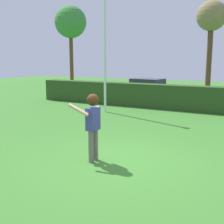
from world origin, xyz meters
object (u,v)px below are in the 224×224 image
Objects in this scene: person at (93,120)px; birch_tree at (71,23)px; frisbee at (76,110)px; lamppost at (105,38)px; parked_car_blue at (147,86)px; willow_tree at (211,19)px.

birch_tree reaches higher than person.
lamppost is (-2.81, 6.33, 2.34)m from frisbee.
parked_car_blue is (-4.15, 13.75, -0.42)m from person.
lamppost reaches higher than person.
frisbee is at bearing 169.39° from person.
parked_car_blue is at bearing 95.62° from lamppost.
parked_car_blue is 0.63× the size of willow_tree.
person is at bearing -51.74° from birch_tree.
birch_tree is (-9.85, 4.00, 5.46)m from parked_car_blue.
frisbee is at bearing -66.01° from lamppost.
willow_tree reaches higher than person.
lamppost is at bearing 118.03° from person.
frisbee is 0.04× the size of birch_tree.
willow_tree reaches higher than frisbee.
lamppost is 0.94× the size of willow_tree.
person is 0.27× the size of lamppost.
lamppost is 15.68m from birch_tree.
parked_car_blue is 7.24m from willow_tree.
person reaches higher than parked_car_blue.
frisbee is 14.10m from parked_car_blue.
frisbee is 0.04× the size of willow_tree.
lamppost is 11.75m from willow_tree.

